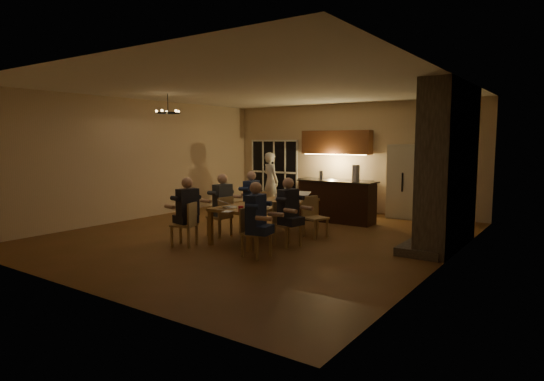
{
  "coord_description": "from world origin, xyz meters",
  "views": [
    {
      "loc": [
        5.93,
        -8.04,
        2.11
      ],
      "look_at": [
        0.11,
        0.3,
        0.98
      ],
      "focal_mm": 30.0,
      "sensor_mm": 36.0,
      "label": 1
    }
  ],
  "objects_px": {
    "laptop_c": "(260,197)",
    "redcup_mid": "(260,197)",
    "chair_left_near": "(184,224)",
    "person_left_far": "(252,200)",
    "laptop_b": "(252,204)",
    "plate_left": "(230,207)",
    "chair_left_far": "(254,210)",
    "laptop_a": "(229,202)",
    "bar_island": "(337,201)",
    "standing_person": "(271,181)",
    "chair_right_near": "(256,233)",
    "chandelier": "(168,113)",
    "redcup_near": "(241,209)",
    "bar_bottle": "(321,175)",
    "laptop_d": "(277,199)",
    "can_silver": "(249,204)",
    "person_left_mid": "(223,205)",
    "laptop_f": "(301,194)",
    "plate_far": "(300,200)",
    "chair_right_mid": "(288,224)",
    "bar_blender": "(356,173)",
    "refrigerator": "(407,181)",
    "chair_left_mid": "(219,216)",
    "can_cola": "(298,194)",
    "chair_right_far": "(316,217)",
    "mug_back": "(277,196)",
    "mug_mid": "(285,199)",
    "dining_table": "(268,220)",
    "person_left_near": "(188,212)",
    "mug_front": "(254,203)",
    "laptop_e": "(287,192)",
    "person_right_mid": "(288,212)",
    "plate_near": "(264,207)",
    "person_right_near": "(256,220)"
  },
  "relations": [
    {
      "from": "laptop_c",
      "to": "redcup_mid",
      "type": "bearing_deg",
      "value": -51.98
    },
    {
      "from": "chair_left_near",
      "to": "person_left_far",
      "type": "bearing_deg",
      "value": 162.63
    },
    {
      "from": "laptop_b",
      "to": "laptop_c",
      "type": "xyz_separation_m",
      "value": [
        -0.53,
        1.01,
        0.0
      ]
    },
    {
      "from": "laptop_c",
      "to": "plate_left",
      "type": "distance_m",
      "value": 1.06
    },
    {
      "from": "chair_left_far",
      "to": "laptop_a",
      "type": "relative_size",
      "value": 2.78
    },
    {
      "from": "bar_island",
      "to": "standing_person",
      "type": "height_order",
      "value": "standing_person"
    },
    {
      "from": "chair_right_near",
      "to": "chandelier",
      "type": "xyz_separation_m",
      "value": [
        -3.36,
        1.02,
        2.31
      ]
    },
    {
      "from": "redcup_near",
      "to": "bar_bottle",
      "type": "relative_size",
      "value": 0.5
    },
    {
      "from": "laptop_d",
      "to": "can_silver",
      "type": "relative_size",
      "value": 2.67
    },
    {
      "from": "person_left_mid",
      "to": "chair_right_near",
      "type": "bearing_deg",
      "value": 63.35
    },
    {
      "from": "laptop_d",
      "to": "redcup_near",
      "type": "height_order",
      "value": "laptop_d"
    },
    {
      "from": "laptop_f",
      "to": "plate_far",
      "type": "bearing_deg",
      "value": -71.2
    },
    {
      "from": "chair_right_mid",
      "to": "redcup_mid",
      "type": "bearing_deg",
      "value": 73.91
    },
    {
      "from": "person_left_far",
      "to": "chandelier",
      "type": "relative_size",
      "value": 2.43
    },
    {
      "from": "can_silver",
      "to": "bar_blender",
      "type": "relative_size",
      "value": 0.29
    },
    {
      "from": "refrigerator",
      "to": "person_left_far",
      "type": "relative_size",
      "value": 1.45
    },
    {
      "from": "chair_left_mid",
      "to": "laptop_d",
      "type": "bearing_deg",
      "value": 119.38
    },
    {
      "from": "chair_left_far",
      "to": "can_cola",
      "type": "height_order",
      "value": "chair_left_far"
    },
    {
      "from": "chair_right_far",
      "to": "standing_person",
      "type": "relative_size",
      "value": 0.51
    },
    {
      "from": "chair_right_mid",
      "to": "mug_back",
      "type": "bearing_deg",
      "value": 58.54
    },
    {
      "from": "chair_right_near",
      "to": "mug_mid",
      "type": "distance_m",
      "value": 2.19
    },
    {
      "from": "chair_right_near",
      "to": "chair_right_mid",
      "type": "relative_size",
      "value": 1.0
    },
    {
      "from": "chair_right_mid",
      "to": "redcup_mid",
      "type": "relative_size",
      "value": 7.42
    },
    {
      "from": "dining_table",
      "to": "can_silver",
      "type": "distance_m",
      "value": 0.84
    },
    {
      "from": "chair_left_mid",
      "to": "can_cola",
      "type": "relative_size",
      "value": 7.42
    },
    {
      "from": "chair_left_far",
      "to": "person_left_mid",
      "type": "xyz_separation_m",
      "value": [
        -0.01,
        -1.11,
        0.24
      ]
    },
    {
      "from": "bar_island",
      "to": "person_left_near",
      "type": "bearing_deg",
      "value": -107.51
    },
    {
      "from": "refrigerator",
      "to": "person_left_far",
      "type": "distance_m",
      "value": 4.44
    },
    {
      "from": "laptop_c",
      "to": "laptop_a",
      "type": "bearing_deg",
      "value": 94.27
    },
    {
      "from": "chair_right_near",
      "to": "laptop_a",
      "type": "height_order",
      "value": "laptop_a"
    },
    {
      "from": "mug_front",
      "to": "laptop_b",
      "type": "bearing_deg",
      "value": -56.77
    },
    {
      "from": "laptop_a",
      "to": "can_silver",
      "type": "distance_m",
      "value": 0.41
    },
    {
      "from": "chair_left_mid",
      "to": "bar_bottle",
      "type": "distance_m",
      "value": 3.24
    },
    {
      "from": "chandelier",
      "to": "laptop_e",
      "type": "height_order",
      "value": "chandelier"
    },
    {
      "from": "person_left_near",
      "to": "redcup_mid",
      "type": "height_order",
      "value": "person_left_near"
    },
    {
      "from": "refrigerator",
      "to": "laptop_f",
      "type": "distance_m",
      "value": 3.51
    },
    {
      "from": "refrigerator",
      "to": "chair_left_near",
      "type": "height_order",
      "value": "refrigerator"
    },
    {
      "from": "mug_front",
      "to": "can_cola",
      "type": "bearing_deg",
      "value": 91.16
    },
    {
      "from": "chandelier",
      "to": "person_right_mid",
      "type": "bearing_deg",
      "value": -0.25
    },
    {
      "from": "chair_right_mid",
      "to": "mug_mid",
      "type": "xyz_separation_m",
      "value": [
        -0.73,
        1.01,
        0.36
      ]
    },
    {
      "from": "person_left_near",
      "to": "laptop_e",
      "type": "relative_size",
      "value": 4.31
    },
    {
      "from": "laptop_b",
      "to": "mug_back",
      "type": "relative_size",
      "value": 3.2
    },
    {
      "from": "chair_right_far",
      "to": "standing_person",
      "type": "xyz_separation_m",
      "value": [
        -3.12,
        2.75,
        0.43
      ]
    },
    {
      "from": "can_silver",
      "to": "plate_near",
      "type": "bearing_deg",
      "value": 24.79
    },
    {
      "from": "chair_right_far",
      "to": "plate_left",
      "type": "distance_m",
      "value": 1.91
    },
    {
      "from": "person_left_near",
      "to": "bar_bottle",
      "type": "distance_m",
      "value": 4.17
    },
    {
      "from": "person_left_far",
      "to": "redcup_near",
      "type": "bearing_deg",
      "value": 26.43
    },
    {
      "from": "chair_left_far",
      "to": "laptop_a",
      "type": "height_order",
      "value": "laptop_a"
    },
    {
      "from": "person_right_near",
      "to": "mug_back",
      "type": "bearing_deg",
      "value": 17.55
    },
    {
      "from": "plate_left",
      "to": "mug_front",
      "type": "bearing_deg",
      "value": 70.26
    }
  ]
}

